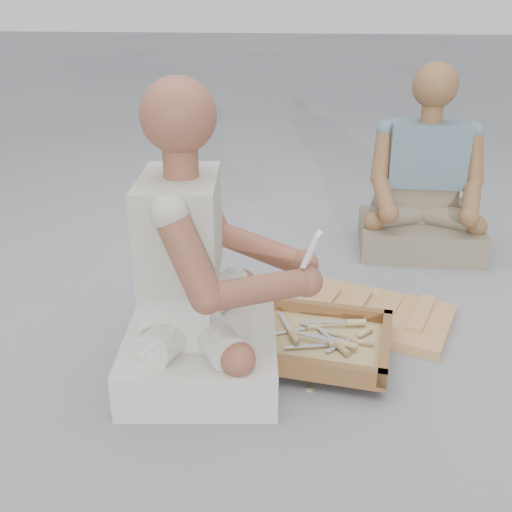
% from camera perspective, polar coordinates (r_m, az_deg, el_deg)
% --- Properties ---
extents(ground, '(60.00, 60.00, 0.00)m').
position_cam_1_polar(ground, '(1.96, 2.10, -10.57)').
color(ground, gray).
rests_on(ground, ground).
extents(carved_panel, '(0.66, 0.52, 0.04)m').
position_cam_1_polar(carved_panel, '(2.25, 11.52, -5.72)').
color(carved_panel, '#A77040').
rests_on(carved_panel, ground).
extents(tool_tray, '(0.54, 0.44, 0.07)m').
position_cam_1_polar(tool_tray, '(1.97, 5.71, -8.39)').
color(tool_tray, brown).
rests_on(tool_tray, carved_panel).
extents(chisel_0, '(0.20, 0.13, 0.02)m').
position_cam_1_polar(chisel_0, '(2.03, 5.46, -7.11)').
color(chisel_0, silver).
rests_on(chisel_0, tool_tray).
extents(chisel_1, '(0.22, 0.07, 0.02)m').
position_cam_1_polar(chisel_1, '(1.93, 8.47, -8.60)').
color(chisel_1, silver).
rests_on(chisel_1, tool_tray).
extents(chisel_2, '(0.22, 0.06, 0.02)m').
position_cam_1_polar(chisel_2, '(2.06, 9.35, -6.54)').
color(chisel_2, silver).
rests_on(chisel_2, tool_tray).
extents(chisel_3, '(0.21, 0.11, 0.02)m').
position_cam_1_polar(chisel_3, '(1.99, 8.56, -7.95)').
color(chisel_3, silver).
rests_on(chisel_3, tool_tray).
extents(chisel_4, '(0.22, 0.08, 0.02)m').
position_cam_1_polar(chisel_4, '(1.94, 7.66, -8.78)').
color(chisel_4, silver).
rests_on(chisel_4, tool_tray).
extents(chisel_5, '(0.15, 0.18, 0.02)m').
position_cam_1_polar(chisel_5, '(2.00, 10.35, -7.80)').
color(chisel_5, silver).
rests_on(chisel_5, tool_tray).
extents(chisel_6, '(0.22, 0.04, 0.02)m').
position_cam_1_polar(chisel_6, '(1.97, 9.99, -8.46)').
color(chisel_6, silver).
rests_on(chisel_6, tool_tray).
extents(chisel_7, '(0.14, 0.19, 0.02)m').
position_cam_1_polar(chisel_7, '(1.93, 8.32, -8.93)').
color(chisel_7, silver).
rests_on(chisel_7, tool_tray).
extents(chisel_8, '(0.11, 0.21, 0.02)m').
position_cam_1_polar(chisel_8, '(1.97, 3.63, -7.74)').
color(chisel_8, silver).
rests_on(chisel_8, tool_tray).
extents(wood_chip_0, '(0.02, 0.02, 0.00)m').
position_cam_1_polar(wood_chip_0, '(1.99, 1.89, -9.89)').
color(wood_chip_0, tan).
rests_on(wood_chip_0, ground).
extents(wood_chip_1, '(0.02, 0.02, 0.00)m').
position_cam_1_polar(wood_chip_1, '(1.97, 10.30, -10.67)').
color(wood_chip_1, tan).
rests_on(wood_chip_1, ground).
extents(wood_chip_2, '(0.02, 0.02, 0.00)m').
position_cam_1_polar(wood_chip_2, '(1.84, 5.36, -13.21)').
color(wood_chip_2, tan).
rests_on(wood_chip_2, ground).
extents(wood_chip_3, '(0.02, 0.02, 0.00)m').
position_cam_1_polar(wood_chip_3, '(2.27, 2.22, -5.36)').
color(wood_chip_3, tan).
rests_on(wood_chip_3, ground).
extents(wood_chip_4, '(0.02, 0.02, 0.00)m').
position_cam_1_polar(wood_chip_4, '(1.89, -5.38, -12.12)').
color(wood_chip_4, tan).
rests_on(wood_chip_4, ground).
extents(wood_chip_5, '(0.02, 0.02, 0.00)m').
position_cam_1_polar(wood_chip_5, '(2.26, 6.59, -5.72)').
color(wood_chip_5, tan).
rests_on(wood_chip_5, ground).
extents(wood_chip_6, '(0.02, 0.02, 0.00)m').
position_cam_1_polar(wood_chip_6, '(1.87, 0.40, -12.37)').
color(wood_chip_6, tan).
rests_on(wood_chip_6, ground).
extents(wood_chip_7, '(0.02, 0.02, 0.00)m').
position_cam_1_polar(wood_chip_7, '(1.96, -1.06, -10.56)').
color(wood_chip_7, tan).
rests_on(wood_chip_7, ground).
extents(wood_chip_8, '(0.02, 0.02, 0.00)m').
position_cam_1_polar(wood_chip_8, '(1.98, 9.56, -10.57)').
color(wood_chip_8, tan).
rests_on(wood_chip_8, ground).
extents(wood_chip_9, '(0.02, 0.02, 0.00)m').
position_cam_1_polar(wood_chip_9, '(1.90, -1.70, -11.80)').
color(wood_chip_9, tan).
rests_on(wood_chip_9, ground).
extents(wood_chip_10, '(0.02, 0.02, 0.00)m').
position_cam_1_polar(wood_chip_10, '(1.95, 0.53, -10.68)').
color(wood_chip_10, tan).
rests_on(wood_chip_10, ground).
extents(wood_chip_11, '(0.02, 0.02, 0.00)m').
position_cam_1_polar(wood_chip_11, '(2.21, -2.42, -6.24)').
color(wood_chip_11, tan).
rests_on(wood_chip_11, ground).
extents(wood_chip_12, '(0.02, 0.02, 0.00)m').
position_cam_1_polar(wood_chip_12, '(2.35, 2.13, -4.36)').
color(wood_chip_12, tan).
rests_on(wood_chip_12, ground).
extents(wood_chip_13, '(0.02, 0.02, 0.00)m').
position_cam_1_polar(wood_chip_13, '(1.81, -2.62, -13.82)').
color(wood_chip_13, tan).
rests_on(wood_chip_13, ground).
extents(craftsman, '(0.67, 0.68, 0.93)m').
position_cam_1_polar(craftsman, '(1.80, -5.76, -2.34)').
color(craftsman, white).
rests_on(craftsman, ground).
extents(companion, '(0.59, 0.49, 0.89)m').
position_cam_1_polar(companion, '(2.87, 16.40, 6.24)').
color(companion, '#766855').
rests_on(companion, ground).
extents(mobile_phone, '(0.06, 0.06, 0.11)m').
position_cam_1_polar(mobile_phone, '(1.69, 5.60, 0.68)').
color(mobile_phone, silver).
rests_on(mobile_phone, craftsman).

